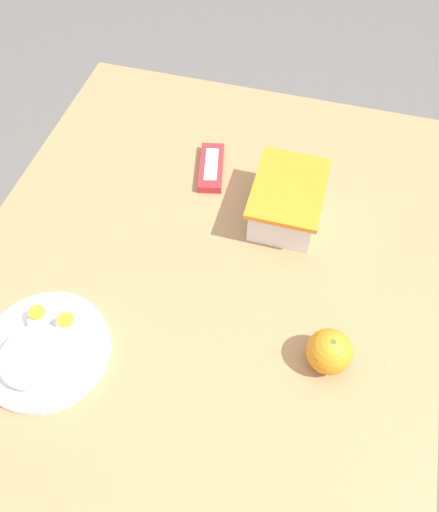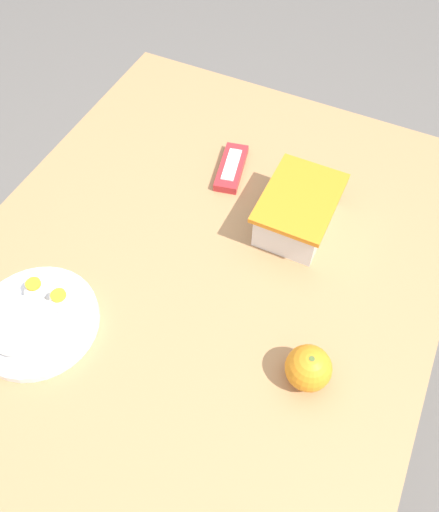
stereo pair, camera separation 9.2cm
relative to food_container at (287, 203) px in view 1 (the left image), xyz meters
The scene contains 6 objects.
ground_plane 0.82m from the food_container, 35.87° to the right, with size 10.00×10.00×0.00m, color #66605B.
table 0.26m from the food_container, 35.87° to the right, with size 1.12×0.88×0.75m.
food_container is the anchor object (origin of this frame).
orange_fruit 0.32m from the food_container, 23.27° to the left, with size 0.08×0.08×0.08m.
rice_plate 0.53m from the food_container, 39.04° to the right, with size 0.22×0.22×0.06m.
candy_bar 0.20m from the food_container, 114.15° to the right, with size 0.14×0.08×0.02m.
Camera 1 is at (0.48, 0.17, 1.54)m, focal length 35.00 mm.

